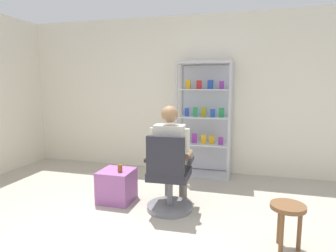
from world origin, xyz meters
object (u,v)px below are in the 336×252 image
Objects in this scene: display_cabinet_main at (204,119)px; tea_glass at (120,168)px; seated_shopkeeper at (171,151)px; office_chair at (169,180)px; wooden_stool at (288,214)px; storage_crate at (117,186)px.

tea_glass is (-0.86, -1.50, -0.49)m from display_cabinet_main.
office_chair is at bearing -87.47° from seated_shopkeeper.
storage_crate is at bearing 163.00° from wooden_stool.
display_cabinet_main is at bearing 57.04° from storage_crate.
storage_crate is at bearing -176.97° from seated_shopkeeper.
tea_glass is at bearing 173.82° from office_chair.
storage_crate is (-0.74, -0.04, -0.50)m from seated_shopkeeper.
storage_crate is at bearing 170.55° from office_chair.
office_chair is 9.62× the size of tea_glass.
display_cabinet_main is 19.03× the size of tea_glass.
office_chair is 0.68m from tea_glass.
office_chair reaches higher than tea_glass.
tea_glass is 0.23× the size of wooden_stool.
wooden_stool is at bearing -27.08° from seated_shopkeeper.
storage_crate is 4.27× the size of tea_glass.
display_cabinet_main is 1.47× the size of seated_shopkeeper.
wooden_stool is at bearing -16.24° from tea_glass.
office_chair is at bearing -6.18° from tea_glass.
display_cabinet_main reaches higher than tea_glass.
wooden_stool is (1.29, -0.66, -0.36)m from seated_shopkeeper.
seated_shopkeeper is 0.71m from tea_glass.
display_cabinet_main reaches higher than seated_shopkeeper.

